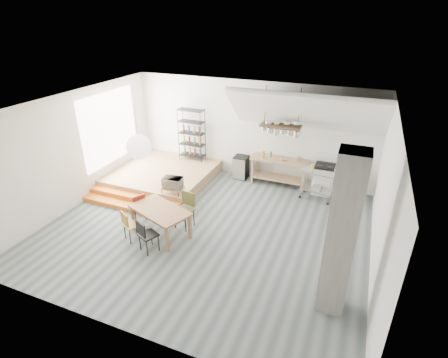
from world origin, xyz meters
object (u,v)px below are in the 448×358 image
at_px(dining_table, 160,212).
at_px(rolling_cart, 318,181).
at_px(mini_fridge, 241,167).
at_px(stove, 323,178).

xyz_separation_m(dining_table, rolling_cart, (3.33, 3.36, -0.06)).
distance_m(dining_table, rolling_cart, 4.73).
height_order(dining_table, mini_fridge, mini_fridge).
bearing_deg(rolling_cart, stove, 83.02).
bearing_deg(dining_table, stove, 68.37).
distance_m(stove, rolling_cart, 0.48).
bearing_deg(mini_fridge, dining_table, -100.95).
height_order(rolling_cart, mini_fridge, rolling_cart).
xyz_separation_m(stove, rolling_cart, (-0.12, -0.46, 0.10)).
bearing_deg(rolling_cart, mini_fridge, 176.36).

